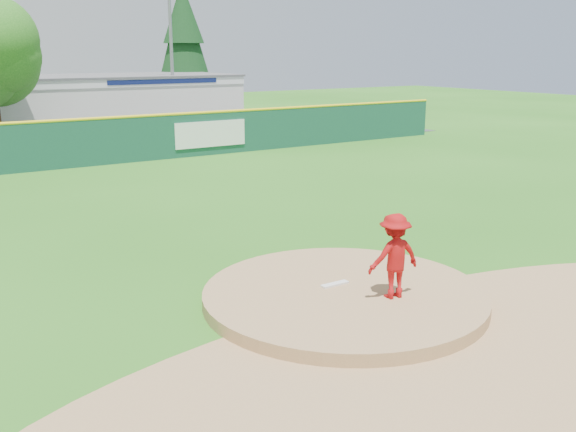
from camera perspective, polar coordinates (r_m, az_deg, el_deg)
ground at (r=12.68m, az=4.99°, el=-7.60°), size 120.00×120.00×0.00m
pitchers_mound at (r=12.68m, az=4.99°, el=-7.60°), size 5.50×5.50×0.50m
pitching_rubber at (r=12.80m, az=4.19°, el=-6.06°), size 0.60×0.15×0.04m
infield_dirt_arc at (r=10.70m, az=15.16°, el=-12.39°), size 15.40×15.40×0.01m
parking_lot at (r=37.24m, az=-21.65°, el=6.09°), size 44.00×16.00×0.02m
pitcher at (r=12.09m, az=9.42°, el=-3.52°), size 1.12×0.75×1.61m
van at (r=35.99m, az=-11.40°, el=7.55°), size 4.47×2.30×1.21m
pool_building_grp at (r=43.41m, az=-15.41°, el=9.83°), size 15.20×8.20×3.31m
fence_banners at (r=28.41m, az=-17.51°, el=6.17°), size 15.24×0.04×1.20m
outfield_fence at (r=28.41m, az=-18.04°, el=6.32°), size 40.00×0.14×2.07m
conifer_tree at (r=49.57m, az=-9.25°, el=15.14°), size 4.40×4.40×9.50m
light_pole_right at (r=41.55m, az=-10.37°, el=15.28°), size 1.75×0.25×10.00m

